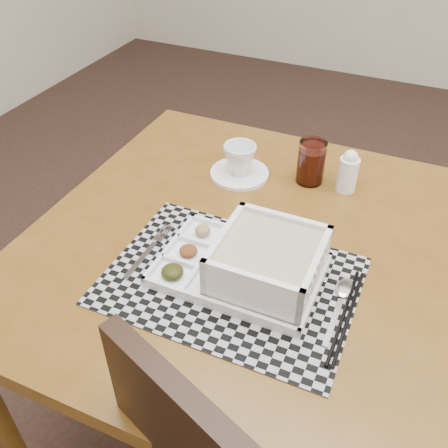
% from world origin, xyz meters
% --- Properties ---
extents(floor, '(5.00, 5.00, 0.00)m').
position_xyz_m(floor, '(0.00, 0.00, 0.00)').
color(floor, black).
rests_on(floor, ground).
extents(dining_table, '(0.97, 0.97, 0.72)m').
position_xyz_m(dining_table, '(-0.33, -0.31, 0.65)').
color(dining_table, '#5C3910').
rests_on(dining_table, ground).
extents(placemat, '(0.49, 0.35, 0.00)m').
position_xyz_m(placemat, '(-0.33, -0.44, 0.72)').
color(placemat, '#9A9AA1').
rests_on(placemat, dining_table).
extents(serving_tray, '(0.32, 0.22, 0.10)m').
position_xyz_m(serving_tray, '(-0.28, -0.41, 0.77)').
color(serving_tray, white).
rests_on(serving_tray, placemat).
extents(fork, '(0.02, 0.19, 0.00)m').
position_xyz_m(fork, '(-0.53, -0.43, 0.73)').
color(fork, silver).
rests_on(fork, placemat).
extents(spoon, '(0.04, 0.18, 0.01)m').
position_xyz_m(spoon, '(-0.12, -0.38, 0.73)').
color(spoon, silver).
rests_on(spoon, placemat).
extents(chopsticks, '(0.02, 0.24, 0.01)m').
position_xyz_m(chopsticks, '(-0.10, -0.44, 0.73)').
color(chopsticks, black).
rests_on(chopsticks, placemat).
extents(saucer, '(0.15, 0.15, 0.01)m').
position_xyz_m(saucer, '(-0.47, -0.08, 0.73)').
color(saucer, white).
rests_on(saucer, dining_table).
extents(cup, '(0.09, 0.09, 0.08)m').
position_xyz_m(cup, '(-0.47, -0.08, 0.77)').
color(cup, white).
rests_on(cup, saucer).
extents(juice_glass, '(0.07, 0.07, 0.11)m').
position_xyz_m(juice_glass, '(-0.30, -0.03, 0.77)').
color(juice_glass, white).
rests_on(juice_glass, dining_table).
extents(creamer_bottle, '(0.05, 0.05, 0.11)m').
position_xyz_m(creamer_bottle, '(-0.20, -0.03, 0.77)').
color(creamer_bottle, white).
rests_on(creamer_bottle, dining_table).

